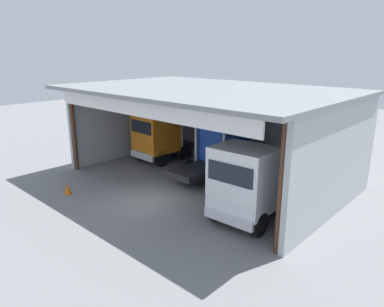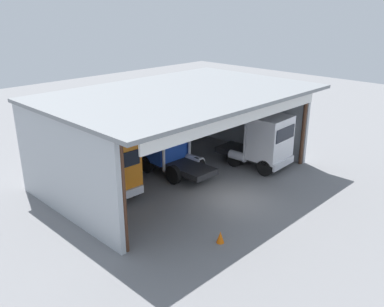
# 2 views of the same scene
# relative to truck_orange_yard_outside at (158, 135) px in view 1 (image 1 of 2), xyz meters

# --- Properties ---
(ground_plane) EXTENTS (80.00, 80.00, 0.00)m
(ground_plane) POSITION_rel_truck_orange_yard_outside_xyz_m (4.68, -4.93, -1.84)
(ground_plane) COLOR slate
(ground_plane) RESTS_ON ground
(workshop_shed) EXTENTS (15.48, 10.44, 5.38)m
(workshop_shed) POSITION_rel_truck_orange_yard_outside_xyz_m (4.68, 0.46, 1.93)
(workshop_shed) COLOR #ADB2B7
(workshop_shed) RESTS_ON ground
(truck_orange_yard_outside) EXTENTS (2.56, 4.41, 3.46)m
(truck_orange_yard_outside) POSITION_rel_truck_orange_yard_outside_xyz_m (0.00, 0.00, 0.00)
(truck_orange_yard_outside) COLOR orange
(truck_orange_yard_outside) RESTS_ON ground
(truck_blue_right_bay) EXTENTS (2.56, 5.12, 3.49)m
(truck_blue_right_bay) POSITION_rel_truck_orange_yard_outside_xyz_m (4.81, 0.56, -0.13)
(truck_blue_right_bay) COLOR #1E47B7
(truck_blue_right_bay) RESTS_ON ground
(truck_white_center_right_bay) EXTENTS (2.79, 4.94, 3.49)m
(truck_white_center_right_bay) POSITION_rel_truck_orange_yard_outside_xyz_m (9.54, -3.47, -0.06)
(truck_white_center_right_bay) COLOR white
(truck_white_center_right_bay) RESTS_ON ground
(oil_drum) EXTENTS (0.58, 0.58, 0.90)m
(oil_drum) POSITION_rel_truck_orange_yard_outside_xyz_m (6.98, 3.36, -1.39)
(oil_drum) COLOR #194CB2
(oil_drum) RESTS_ON ground
(tool_cart) EXTENTS (0.90, 0.60, 1.00)m
(tool_cart) POSITION_rel_truck_orange_yard_outside_xyz_m (7.15, 3.39, -1.34)
(tool_cart) COLOR #1E59A5
(tool_cart) RESTS_ON ground
(traffic_cone) EXTENTS (0.36, 0.36, 0.56)m
(traffic_cone) POSITION_rel_truck_orange_yard_outside_xyz_m (0.84, -7.24, -1.56)
(traffic_cone) COLOR orange
(traffic_cone) RESTS_ON ground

